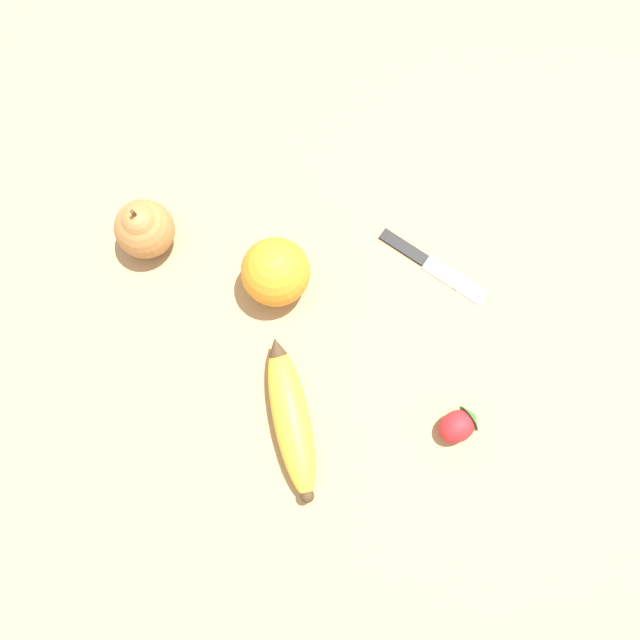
# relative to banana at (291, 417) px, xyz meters

# --- Properties ---
(ground_plane) EXTENTS (3.00, 3.00, 0.00)m
(ground_plane) POSITION_rel_banana_xyz_m (-0.01, 0.12, -0.02)
(ground_plane) COLOR tan
(banana) EXTENTS (0.10, 0.20, 0.04)m
(banana) POSITION_rel_banana_xyz_m (0.00, 0.00, 0.00)
(banana) COLOR gold
(banana) RESTS_ON ground_plane
(orange) EXTENTS (0.09, 0.09, 0.09)m
(orange) POSITION_rel_banana_xyz_m (-0.04, 0.18, 0.02)
(orange) COLOR orange
(orange) RESTS_ON ground_plane
(pear) EXTENTS (0.08, 0.08, 0.10)m
(pear) POSITION_rel_banana_xyz_m (-0.21, 0.22, 0.02)
(pear) COLOR #B2753D
(pear) RESTS_ON ground_plane
(strawberry) EXTENTS (0.06, 0.06, 0.04)m
(strawberry) POSITION_rel_banana_xyz_m (0.20, 0.01, -0.00)
(strawberry) COLOR red
(strawberry) RESTS_ON ground_plane
(paring_knife) EXTENTS (0.15, 0.10, 0.01)m
(paring_knife) POSITION_rel_banana_xyz_m (0.16, 0.22, -0.02)
(paring_knife) COLOR silver
(paring_knife) RESTS_ON ground_plane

